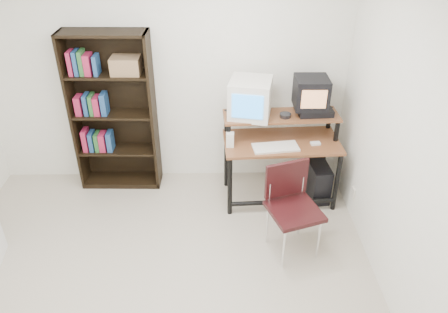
{
  "coord_description": "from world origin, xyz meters",
  "views": [
    {
      "loc": [
        0.57,
        -2.52,
        3.03
      ],
      "look_at": [
        0.63,
        1.1,
        0.79
      ],
      "focal_mm": 35.0,
      "sensor_mm": 36.0,
      "label": 1
    }
  ],
  "objects_px": {
    "computer_desk": "(281,143)",
    "bookshelf": "(114,111)",
    "pc_tower": "(317,180)",
    "school_chair": "(291,200)",
    "crt_tv": "(311,93)",
    "crt_monitor": "(250,98)"
  },
  "relations": [
    {
      "from": "pc_tower",
      "to": "crt_monitor",
      "type": "bearing_deg",
      "value": 166.82
    },
    {
      "from": "crt_tv",
      "to": "school_chair",
      "type": "bearing_deg",
      "value": -106.38
    },
    {
      "from": "computer_desk",
      "to": "pc_tower",
      "type": "relative_size",
      "value": 2.78
    },
    {
      "from": "crt_tv",
      "to": "school_chair",
      "type": "height_order",
      "value": "crt_tv"
    },
    {
      "from": "computer_desk",
      "to": "crt_tv",
      "type": "bearing_deg",
      "value": 23.73
    },
    {
      "from": "crt_monitor",
      "to": "bookshelf",
      "type": "distance_m",
      "value": 1.52
    },
    {
      "from": "school_chair",
      "to": "crt_tv",
      "type": "bearing_deg",
      "value": 54.18
    },
    {
      "from": "computer_desk",
      "to": "crt_monitor",
      "type": "relative_size",
      "value": 2.53
    },
    {
      "from": "crt_tv",
      "to": "pc_tower",
      "type": "distance_m",
      "value": 1.02
    },
    {
      "from": "school_chair",
      "to": "pc_tower",
      "type": "bearing_deg",
      "value": 42.92
    },
    {
      "from": "computer_desk",
      "to": "school_chair",
      "type": "xyz_separation_m",
      "value": [
        0.0,
        -0.82,
        -0.14
      ]
    },
    {
      "from": "pc_tower",
      "to": "school_chair",
      "type": "height_order",
      "value": "school_chair"
    },
    {
      "from": "computer_desk",
      "to": "pc_tower",
      "type": "xyz_separation_m",
      "value": [
        0.44,
        0.0,
        -0.48
      ]
    },
    {
      "from": "pc_tower",
      "to": "bookshelf",
      "type": "height_order",
      "value": "bookshelf"
    },
    {
      "from": "pc_tower",
      "to": "school_chair",
      "type": "relative_size",
      "value": 0.5
    },
    {
      "from": "pc_tower",
      "to": "bookshelf",
      "type": "distance_m",
      "value": 2.4
    },
    {
      "from": "bookshelf",
      "to": "computer_desk",
      "type": "bearing_deg",
      "value": -8.85
    },
    {
      "from": "crt_monitor",
      "to": "crt_tv",
      "type": "bearing_deg",
      "value": 14.79
    },
    {
      "from": "computer_desk",
      "to": "bookshelf",
      "type": "height_order",
      "value": "bookshelf"
    },
    {
      "from": "computer_desk",
      "to": "crt_monitor",
      "type": "height_order",
      "value": "crt_monitor"
    },
    {
      "from": "crt_tv",
      "to": "school_chair",
      "type": "xyz_separation_m",
      "value": [
        -0.3,
        -0.97,
        -0.66
      ]
    },
    {
      "from": "school_chair",
      "to": "bookshelf",
      "type": "relative_size",
      "value": 0.49
    }
  ]
}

